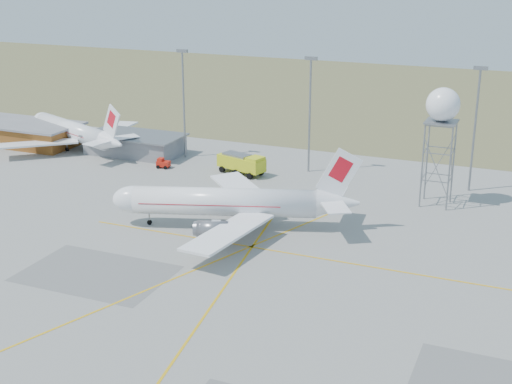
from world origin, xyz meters
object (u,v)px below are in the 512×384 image
at_px(airliner_main, 229,203).
at_px(airliner_far, 74,132).
at_px(baggage_tug, 163,164).
at_px(radar_tower, 440,140).
at_px(fire_truck, 242,165).

relative_size(airliner_main, airliner_far, 1.12).
distance_m(airliner_main, baggage_tug, 32.53).
xyz_separation_m(airliner_far, radar_tower, (72.57, -6.34, 6.93)).
relative_size(airliner_far, baggage_tug, 12.75).
relative_size(airliner_main, fire_truck, 3.63).
bearing_deg(airliner_far, airliner_main, 172.94).
relative_size(airliner_far, fire_truck, 3.25).
distance_m(airliner_far, baggage_tug, 24.17).
bearing_deg(baggage_tug, fire_truck, 3.53).
distance_m(radar_tower, fire_truck, 35.46).
bearing_deg(airliner_main, fire_truck, -88.82).
distance_m(airliner_far, fire_truck, 38.48).
xyz_separation_m(airliner_main, baggage_tug, (-23.61, 22.18, -3.01)).
height_order(radar_tower, baggage_tug, radar_tower).
relative_size(airliner_main, radar_tower, 1.88).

